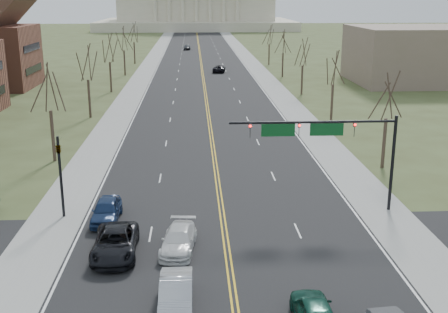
{
  "coord_description": "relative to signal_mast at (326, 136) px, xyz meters",
  "views": [
    {
      "loc": [
        -1.99,
        -25.02,
        15.5
      ],
      "look_at": [
        0.41,
        18.19,
        3.0
      ],
      "focal_mm": 45.0,
      "sensor_mm": 36.0,
      "label": 1
    }
  ],
  "objects": [
    {
      "name": "car_sb_outer_second",
      "position": [
        -15.71,
        -1.02,
        -4.95
      ],
      "size": [
        1.91,
        4.68,
        1.59
      ],
      "primitive_type": "imported",
      "rotation": [
        0.0,
        0.0,
        -0.01
      ],
      "color": "navy",
      "rests_on": "road"
    },
    {
      "name": "sidewalk_left",
      "position": [
        -19.45,
        96.5,
        -5.75
      ],
      "size": [
        4.0,
        380.0,
        0.03
      ],
      "primitive_type": "cube",
      "color": "gray",
      "rests_on": "ground"
    },
    {
      "name": "ground",
      "position": [
        -7.45,
        -13.5,
        -5.76
      ],
      "size": [
        600.0,
        600.0,
        0.0
      ],
      "primitive_type": "plane",
      "color": "#3F4824",
      "rests_on": "ground"
    },
    {
      "name": "tree_r_2",
      "position": [
        8.05,
        50.5,
        0.79
      ],
      "size": [
        3.74,
        3.74,
        8.5
      ],
      "color": "#3B2E23",
      "rests_on": "ground"
    },
    {
      "name": "car_nb_inner_lead",
      "position": [
        -3.75,
        -14.96,
        -4.96
      ],
      "size": [
        1.87,
        4.63,
        1.58
      ],
      "primitive_type": "imported",
      "rotation": [
        0.0,
        0.0,
        3.14
      ],
      "color": "#0E3D2F",
      "rests_on": "road"
    },
    {
      "name": "edge_line_right",
      "position": [
        2.35,
        96.5,
        -5.75
      ],
      "size": [
        0.15,
        380.0,
        0.01
      ],
      "primitive_type": "cube",
      "color": "silver",
      "rests_on": "road"
    },
    {
      "name": "signal_mast",
      "position": [
        0.0,
        0.0,
        0.0
      ],
      "size": [
        12.12,
        0.44,
        7.2
      ],
      "color": "black",
      "rests_on": "ground"
    },
    {
      "name": "tree_l_0",
      "position": [
        -22.95,
        14.5,
        1.18
      ],
      "size": [
        3.96,
        3.96,
        9.0
      ],
      "color": "#3B2E23",
      "rests_on": "ground"
    },
    {
      "name": "tree_r_1",
      "position": [
        8.05,
        30.5,
        0.79
      ],
      "size": [
        3.74,
        3.74,
        8.5
      ],
      "color": "#3B2E23",
      "rests_on": "ground"
    },
    {
      "name": "cross_road",
      "position": [
        -7.45,
        -7.5,
        -5.76
      ],
      "size": [
        120.0,
        14.0,
        0.01
      ],
      "primitive_type": "cube",
      "color": "black",
      "rests_on": "ground"
    },
    {
      "name": "car_sb_outer_lead",
      "position": [
        -14.38,
        -6.52,
        -4.95
      ],
      "size": [
        2.78,
        5.78,
        1.59
      ],
      "primitive_type": "imported",
      "rotation": [
        0.0,
        0.0,
        0.02
      ],
      "color": "black",
      "rests_on": "road"
    },
    {
      "name": "signal_left",
      "position": [
        -18.95,
        0.0,
        -2.05
      ],
      "size": [
        0.32,
        0.36,
        6.0
      ],
      "color": "black",
      "rests_on": "ground"
    },
    {
      "name": "car_far_sb",
      "position": [
        -11.0,
        128.32,
        -4.96
      ],
      "size": [
        2.12,
        4.7,
        1.57
      ],
      "primitive_type": "imported",
      "rotation": [
        0.0,
        0.0,
        -0.06
      ],
      "color": "#4B4E53",
      "rests_on": "road"
    },
    {
      "name": "tree_l_2",
      "position": [
        -22.95,
        54.5,
        1.18
      ],
      "size": [
        3.96,
        3.96,
        9.0
      ],
      "color": "#3B2E23",
      "rests_on": "ground"
    },
    {
      "name": "center_line",
      "position": [
        -7.45,
        96.5,
        -5.75
      ],
      "size": [
        0.42,
        380.0,
        0.01
      ],
      "primitive_type": "cube",
      "color": "gold",
      "rests_on": "road"
    },
    {
      "name": "car_far_nb",
      "position": [
        -3.97,
        78.49,
        -5.03
      ],
      "size": [
        3.04,
        5.45,
        1.44
      ],
      "primitive_type": "imported",
      "rotation": [
        0.0,
        0.0,
        3.01
      ],
      "color": "black",
      "rests_on": "road"
    },
    {
      "name": "tree_r_3",
      "position": [
        8.05,
        70.5,
        0.79
      ],
      "size": [
        3.74,
        3.74,
        8.5
      ],
      "color": "#3B2E23",
      "rests_on": "ground"
    },
    {
      "name": "road",
      "position": [
        -7.45,
        96.5,
        -5.76
      ],
      "size": [
        20.0,
        380.0,
        0.01
      ],
      "primitive_type": "cube",
      "color": "black",
      "rests_on": "ground"
    },
    {
      "name": "tree_r_4",
      "position": [
        8.05,
        90.5,
        0.79
      ],
      "size": [
        3.74,
        3.74,
        8.5
      ],
      "color": "#3B2E23",
      "rests_on": "ground"
    },
    {
      "name": "bldg_right_mass",
      "position": [
        32.55,
        62.5,
        -0.76
      ],
      "size": [
        25.0,
        20.0,
        10.0
      ],
      "primitive_type": "cube",
      "color": "#705F4F",
      "rests_on": "ground"
    },
    {
      "name": "edge_line_left",
      "position": [
        -17.25,
        96.5,
        -5.75
      ],
      "size": [
        0.15,
        380.0,
        0.01
      ],
      "primitive_type": "cube",
      "color": "silver",
      "rests_on": "road"
    },
    {
      "name": "tree_l_4",
      "position": [
        -22.95,
        94.5,
        1.18
      ],
      "size": [
        3.96,
        3.96,
        9.0
      ],
      "color": "#3B2E23",
      "rests_on": "ground"
    },
    {
      "name": "car_sb_inner_second",
      "position": [
        -10.49,
        -6.09,
        -5.04
      ],
      "size": [
        2.53,
        5.07,
        1.41
      ],
      "primitive_type": "imported",
      "rotation": [
        0.0,
        0.0,
        -0.12
      ],
      "color": "silver",
      "rests_on": "road"
    },
    {
      "name": "tree_l_3",
      "position": [
        -22.95,
        74.5,
        1.18
      ],
      "size": [
        3.96,
        3.96,
        9.0
      ],
      "color": "#3B2E23",
      "rests_on": "ground"
    },
    {
      "name": "car_sb_inner_lead",
      "position": [
        -10.47,
        -12.88,
        -4.96
      ],
      "size": [
        1.69,
        4.81,
        1.58
      ],
      "primitive_type": "imported",
      "rotation": [
        0.0,
        0.0,
        -0.0
      ],
      "color": "#B0B2B8",
      "rests_on": "road"
    },
    {
      "name": "tree_r_0",
      "position": [
        8.05,
        10.5,
        0.79
      ],
      "size": [
        3.74,
        3.74,
        8.5
      ],
      "color": "#3B2E23",
      "rests_on": "ground"
    },
    {
      "name": "sidewalk_right",
      "position": [
        4.55,
        96.5,
        -5.75
      ],
      "size": [
        4.0,
        380.0,
        0.03
      ],
      "primitive_type": "cube",
      "color": "gray",
      "rests_on": "ground"
    },
    {
      "name": "tree_l_1",
      "position": [
        -22.95,
        34.5,
        1.18
      ],
      "size": [
        3.96,
        3.96,
        9.0
      ],
      "color": "#3B2E23",
      "rests_on": "ground"
    }
  ]
}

